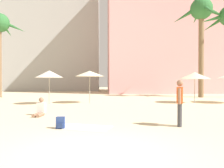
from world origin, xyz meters
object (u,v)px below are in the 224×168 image
person_near_left (40,109)px  person_mid_center (180,101)px  cafe_umbrella_3 (195,76)px  palm_tree_center (0,27)px  palm_tree_left (201,17)px  cafe_umbrella_0 (49,74)px  beach_towel (84,127)px  backpack (60,123)px  cafe_umbrella_4 (90,74)px

person_near_left → person_mid_center: (5.91, -2.91, 0.64)m
cafe_umbrella_3 → person_near_left: (-10.14, -6.30, -1.80)m
palm_tree_center → palm_tree_left: bearing=-1.8°
cafe_umbrella_0 → beach_towel: (3.24, -8.70, -2.19)m
backpack → person_near_left: size_ratio=0.46×
beach_towel → person_near_left: 3.82m
palm_tree_center → cafe_umbrella_0: 11.21m
backpack → person_near_left: bearing=-149.8°
palm_tree_left → cafe_umbrella_3: bearing=-117.0°
cafe_umbrella_0 → person_near_left: cafe_umbrella_0 is taller
palm_tree_center → backpack: bearing=-60.7°
palm_tree_center → cafe_umbrella_4: bearing=-34.6°
beach_towel → person_near_left: (-2.38, 2.97, 0.30)m
cafe_umbrella_3 → cafe_umbrella_0: bearing=-177.0°
beach_towel → person_mid_center: (3.54, 0.06, 0.94)m
cafe_umbrella_4 → palm_tree_center: bearing=145.4°
beach_towel → backpack: (-0.83, -0.17, 0.19)m
cafe_umbrella_0 → backpack: (2.41, -8.87, -2.00)m
cafe_umbrella_3 → cafe_umbrella_4: size_ratio=0.97×
beach_towel → person_near_left: bearing=128.7°
palm_tree_left → person_near_left: size_ratio=11.38×
palm_tree_left → backpack: size_ratio=24.59×
palm_tree_left → cafe_umbrella_3: size_ratio=4.28×
palm_tree_left → person_mid_center: bearing=-115.6°
palm_tree_center → cafe_umbrella_0: bearing=-47.8°
cafe_umbrella_4 → beach_towel: (0.34, -9.46, -2.26)m
cafe_umbrella_4 → cafe_umbrella_0: bearing=-165.3°
palm_tree_left → backpack: 21.15m
person_mid_center → beach_towel: bearing=-158.2°
backpack → person_mid_center: size_ratio=0.24×
person_near_left → palm_tree_center: bearing=-143.9°
palm_tree_left → person_mid_center: (-7.35, -15.37, -7.41)m
palm_tree_left → cafe_umbrella_0: bearing=-154.5°
cafe_umbrella_0 → palm_tree_left: bearing=25.5°
palm_tree_left → cafe_umbrella_4: size_ratio=4.16×
person_near_left → cafe_umbrella_4: bearing=168.7°
cafe_umbrella_0 → person_mid_center: bearing=-51.9°
beach_towel → palm_tree_center: bearing=121.7°
palm_tree_center → person_mid_center: (13.49, -16.03, -6.35)m
cafe_umbrella_3 → cafe_umbrella_4: bearing=178.7°
cafe_umbrella_3 → person_mid_center: cafe_umbrella_3 is taller
cafe_umbrella_3 → person_mid_center: (-4.22, -9.21, -1.16)m
palm_tree_center → cafe_umbrella_4: 12.72m
person_near_left → cafe_umbrella_0: bearing=-165.3°
palm_tree_center → backpack: palm_tree_center is taller
cafe_umbrella_4 → backpack: (-0.49, -9.63, -2.06)m
palm_tree_center → cafe_umbrella_0: palm_tree_center is taller
person_near_left → cafe_umbrella_3: bearing=128.0°
cafe_umbrella_0 → person_near_left: 6.09m
cafe_umbrella_0 → backpack: 9.41m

